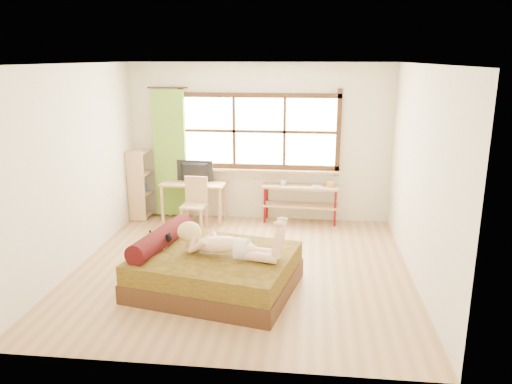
# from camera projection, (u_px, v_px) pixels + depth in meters

# --- Properties ---
(floor) EXTENTS (4.50, 4.50, 0.00)m
(floor) POSITION_uv_depth(u_px,v_px,m) (242.00, 268.00, 6.78)
(floor) COLOR #9E754C
(floor) RESTS_ON ground
(ceiling) EXTENTS (4.50, 4.50, 0.00)m
(ceiling) POSITION_uv_depth(u_px,v_px,m) (240.00, 64.00, 6.07)
(ceiling) COLOR white
(ceiling) RESTS_ON wall_back
(wall_back) EXTENTS (4.50, 0.00, 4.50)m
(wall_back) POSITION_uv_depth(u_px,v_px,m) (259.00, 143.00, 8.58)
(wall_back) COLOR silver
(wall_back) RESTS_ON floor
(wall_front) EXTENTS (4.50, 0.00, 4.50)m
(wall_front) POSITION_uv_depth(u_px,v_px,m) (205.00, 230.00, 4.27)
(wall_front) COLOR silver
(wall_front) RESTS_ON floor
(wall_left) EXTENTS (0.00, 4.50, 4.50)m
(wall_left) POSITION_uv_depth(u_px,v_px,m) (75.00, 168.00, 6.67)
(wall_left) COLOR silver
(wall_left) RESTS_ON floor
(wall_right) EXTENTS (0.00, 4.50, 4.50)m
(wall_right) POSITION_uv_depth(u_px,v_px,m) (421.00, 176.00, 6.19)
(wall_right) COLOR silver
(wall_right) RESTS_ON floor
(window) EXTENTS (2.80, 0.16, 1.46)m
(window) POSITION_uv_depth(u_px,v_px,m) (259.00, 134.00, 8.51)
(window) COLOR #FFEDBF
(window) RESTS_ON wall_back
(curtain) EXTENTS (0.55, 0.10, 2.20)m
(curtain) POSITION_uv_depth(u_px,v_px,m) (170.00, 154.00, 8.69)
(curtain) COLOR olive
(curtain) RESTS_ON wall_back
(bed) EXTENTS (2.14, 1.86, 0.71)m
(bed) POSITION_uv_depth(u_px,v_px,m) (212.00, 269.00, 6.14)
(bed) COLOR #341C0F
(bed) RESTS_ON floor
(woman) EXTENTS (1.36, 0.64, 0.56)m
(woman) POSITION_uv_depth(u_px,v_px,m) (226.00, 234.00, 5.93)
(woman) COLOR beige
(woman) RESTS_ON bed
(kitten) EXTENTS (0.30, 0.17, 0.22)m
(kitten) POSITION_uv_depth(u_px,v_px,m) (160.00, 240.00, 6.22)
(kitten) COLOR black
(kitten) RESTS_ON bed
(desk) EXTENTS (1.13, 0.57, 0.69)m
(desk) POSITION_uv_depth(u_px,v_px,m) (194.00, 188.00, 8.61)
(desk) COLOR tan
(desk) RESTS_ON floor
(monitor) EXTENTS (0.64, 0.12, 0.37)m
(monitor) POSITION_uv_depth(u_px,v_px,m) (194.00, 171.00, 8.59)
(monitor) COLOR black
(monitor) RESTS_ON desk
(chair) EXTENTS (0.41, 0.41, 0.86)m
(chair) POSITION_uv_depth(u_px,v_px,m) (195.00, 200.00, 8.27)
(chair) COLOR tan
(chair) RESTS_ON floor
(pipe_shelf) EXTENTS (1.32, 0.40, 0.74)m
(pipe_shelf) POSITION_uv_depth(u_px,v_px,m) (301.00, 195.00, 8.56)
(pipe_shelf) COLOR tan
(pipe_shelf) RESTS_ON floor
(cup) EXTENTS (0.12, 0.12, 0.09)m
(cup) POSITION_uv_depth(u_px,v_px,m) (283.00, 183.00, 8.54)
(cup) COLOR gray
(cup) RESTS_ON pipe_shelf
(book) EXTENTS (0.16, 0.21, 0.02)m
(book) POSITION_uv_depth(u_px,v_px,m) (312.00, 186.00, 8.49)
(book) COLOR gray
(book) RESTS_ON pipe_shelf
(bookshelf) EXTENTS (0.31, 0.53, 1.22)m
(bookshelf) POSITION_uv_depth(u_px,v_px,m) (141.00, 183.00, 8.80)
(bookshelf) COLOR tan
(bookshelf) RESTS_ON floor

